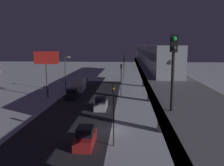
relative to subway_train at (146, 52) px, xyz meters
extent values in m
plane|color=silver|center=(6.63, 32.60, -8.47)|extent=(240.00, 240.00, 0.00)
cube|color=#28282D|center=(11.69, 32.60, -8.47)|extent=(11.00, 80.89, 0.01)
cube|color=slate|center=(0.00, 32.60, -2.18)|extent=(5.00, 80.89, 0.80)
cube|color=#38383D|center=(2.38, 32.60, -2.18)|extent=(0.24, 79.27, 0.80)
cylinder|color=slate|center=(0.00, 0.24, -5.53)|extent=(1.40, 1.40, 5.89)
cylinder|color=slate|center=(0.00, 16.42, -5.53)|extent=(1.40, 1.40, 5.89)
cylinder|color=slate|center=(0.00, 32.60, -5.53)|extent=(1.40, 1.40, 5.89)
cube|color=#999EA8|center=(0.00, 27.90, -0.08)|extent=(2.90, 18.00, 3.40)
cube|color=black|center=(0.00, 27.90, 0.33)|extent=(2.94, 16.20, 0.90)
cube|color=#999EA8|center=(0.00, 9.30, -0.08)|extent=(2.90, 18.00, 3.40)
cube|color=black|center=(0.00, 9.30, 0.33)|extent=(2.94, 16.20, 0.90)
cube|color=#999EA8|center=(0.00, -9.30, -0.08)|extent=(2.90, 18.00, 3.40)
cube|color=black|center=(0.00, -9.30, 0.33)|extent=(2.94, 16.20, 0.90)
cube|color=#999EA8|center=(0.00, -27.90, -0.08)|extent=(2.90, 18.00, 3.40)
cube|color=black|center=(0.00, -27.90, 0.33)|extent=(2.94, 16.20, 0.90)
sphere|color=white|center=(0.00, 36.95, 0.09)|extent=(0.44, 0.44, 0.44)
cylinder|color=black|center=(1.87, 48.23, -0.18)|extent=(0.16, 0.16, 3.20)
cube|color=black|center=(1.87, 48.23, 1.77)|extent=(0.36, 0.28, 0.90)
sphere|color=#19F23F|center=(1.87, 48.39, 2.00)|extent=(0.22, 0.22, 0.22)
sphere|color=#333333|center=(1.87, 48.39, 1.54)|extent=(0.22, 0.22, 0.22)
cube|color=#B2B2B7|center=(8.49, 22.64, -7.92)|extent=(1.80, 4.22, 1.10)
cube|color=black|center=(8.49, 22.64, -6.94)|extent=(1.58, 2.03, 0.87)
cube|color=black|center=(14.89, 15.31, -7.92)|extent=(1.80, 4.23, 1.10)
cube|color=black|center=(14.89, 15.31, -6.94)|extent=(1.58, 2.03, 0.87)
cube|color=#A51E1E|center=(8.49, 37.29, -7.92)|extent=(1.80, 4.22, 1.10)
cube|color=black|center=(8.49, 37.29, -6.94)|extent=(1.58, 2.03, 0.87)
cube|color=black|center=(15.09, 3.43, -7.27)|extent=(2.30, 2.20, 2.40)
cube|color=silver|center=(15.09, 7.23, -7.07)|extent=(2.40, 5.00, 2.80)
cylinder|color=#2D2D2D|center=(5.59, 37.29, -5.72)|extent=(0.16, 0.16, 5.50)
cube|color=black|center=(5.59, 37.29, -2.52)|extent=(0.32, 0.32, 0.90)
sphere|color=black|center=(5.59, 37.47, -2.22)|extent=(0.20, 0.20, 0.20)
sphere|color=yellow|center=(5.59, 37.47, -2.52)|extent=(0.20, 0.20, 0.20)
sphere|color=black|center=(5.59, 37.47, -2.82)|extent=(0.20, 0.20, 0.20)
cylinder|color=#2D2D2D|center=(5.59, 12.20, -5.72)|extent=(0.16, 0.16, 5.50)
cube|color=black|center=(5.59, 12.20, -2.52)|extent=(0.32, 0.32, 0.90)
sphere|color=black|center=(5.59, 12.38, -2.22)|extent=(0.20, 0.20, 0.20)
sphere|color=black|center=(5.59, 12.38, -2.52)|extent=(0.20, 0.20, 0.20)
sphere|color=#19E53F|center=(5.59, 12.38, -2.82)|extent=(0.20, 0.20, 0.20)
cylinder|color=#2D2D2D|center=(5.59, -12.89, -5.72)|extent=(0.16, 0.16, 5.50)
cube|color=black|center=(5.59, -12.89, -2.52)|extent=(0.32, 0.32, 0.90)
sphere|color=black|center=(5.59, -12.71, -2.22)|extent=(0.20, 0.20, 0.20)
sphere|color=black|center=(5.59, -12.71, -2.52)|extent=(0.20, 0.20, 0.20)
sphere|color=#19E53F|center=(5.59, -12.71, -2.82)|extent=(0.20, 0.20, 0.20)
cylinder|color=#2D2D2D|center=(5.59, -37.98, -5.72)|extent=(0.16, 0.16, 5.50)
cube|color=black|center=(5.59, -37.98, -2.52)|extent=(0.32, 0.32, 0.90)
sphere|color=black|center=(5.59, -37.80, -2.22)|extent=(0.20, 0.20, 0.20)
sphere|color=yellow|center=(5.59, -37.80, -2.52)|extent=(0.20, 0.20, 0.20)
sphere|color=black|center=(5.59, -37.80, -2.82)|extent=(0.20, 0.20, 0.20)
cylinder|color=#4C4C51|center=(19.95, 14.20, -5.22)|extent=(0.36, 0.36, 6.50)
cube|color=red|center=(19.95, 14.20, -0.77)|extent=(4.80, 0.30, 2.40)
cylinder|color=#38383D|center=(17.99, 7.60, -4.72)|extent=(0.20, 0.20, 7.50)
ellipsoid|color=#F4E5B2|center=(17.19, 7.60, -0.97)|extent=(0.90, 0.44, 0.30)
camera|label=1|loc=(4.18, 61.30, 1.70)|focal=40.06mm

